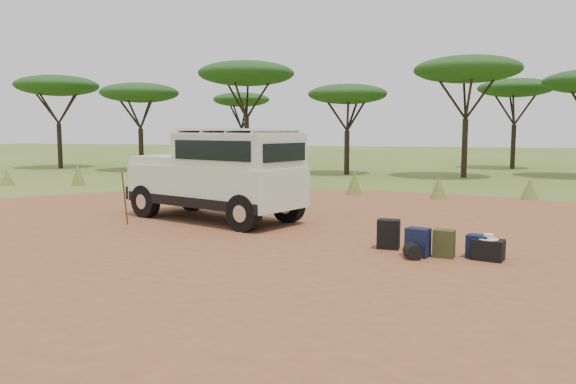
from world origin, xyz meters
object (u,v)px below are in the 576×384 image
(backpack_navy, at_px, (418,242))
(safari_vehicle, at_px, (219,176))
(walking_staff, at_px, (125,199))
(backpack_black, at_px, (389,234))
(duffel_navy, at_px, (478,247))
(hard_case, at_px, (488,250))
(backpack_olive, at_px, (444,244))

(backpack_navy, bearing_deg, safari_vehicle, 169.14)
(walking_staff, bearing_deg, backpack_black, -29.44)
(safari_vehicle, xyz_separation_m, walking_staff, (-1.86, -1.53, -0.47))
(walking_staff, xyz_separation_m, duffel_navy, (8.24, -1.19, -0.47))
(duffel_navy, distance_m, hard_case, 0.21)
(duffel_navy, bearing_deg, walking_staff, -170.62)
(walking_staff, xyz_separation_m, hard_case, (8.41, -1.30, -0.50))
(duffel_navy, height_order, hard_case, duffel_navy)
(safari_vehicle, relative_size, hard_case, 9.67)
(backpack_black, height_order, hard_case, backpack_black)
(walking_staff, height_order, hard_case, walking_staff)
(walking_staff, distance_m, backpack_navy, 7.29)
(backpack_black, height_order, duffel_navy, backpack_black)
(backpack_black, bearing_deg, duffel_navy, -11.63)
(backpack_navy, bearing_deg, duffel_navy, 27.68)
(safari_vehicle, relative_size, backpack_olive, 10.02)
(backpack_navy, distance_m, hard_case, 1.26)
(safari_vehicle, distance_m, duffel_navy, 7.00)
(backpack_olive, height_order, duffel_navy, backpack_olive)
(backpack_navy, relative_size, hard_case, 1.00)
(safari_vehicle, height_order, backpack_black, safari_vehicle)
(walking_staff, relative_size, hard_case, 2.70)
(walking_staff, bearing_deg, duffel_navy, -30.52)
(backpack_black, xyz_separation_m, duffel_navy, (1.69, -0.37, -0.08))
(duffel_navy, bearing_deg, safari_vehicle, 174.49)
(backpack_navy, distance_m, duffel_navy, 1.11)
(safari_vehicle, xyz_separation_m, backpack_olive, (5.76, -2.84, -0.90))
(backpack_black, relative_size, backpack_olive, 1.13)
(safari_vehicle, distance_m, backpack_navy, 6.10)
(backpack_black, bearing_deg, backpack_navy, -41.92)
(hard_case, bearing_deg, backpack_navy, -161.08)
(safari_vehicle, distance_m, hard_case, 7.20)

